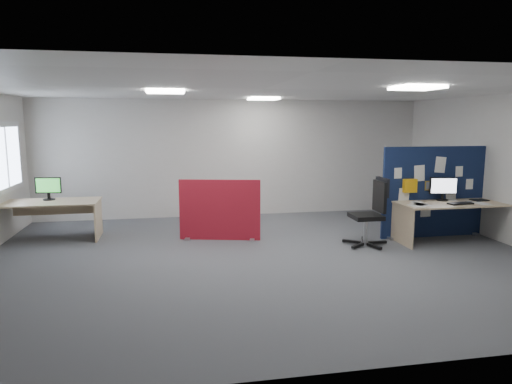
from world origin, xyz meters
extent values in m
plane|color=#52545A|center=(0.00, 0.00, 0.00)|extent=(9.00, 9.00, 0.00)
cube|color=white|center=(0.00, 0.00, 2.70)|extent=(9.00, 7.00, 0.02)
cube|color=silver|center=(0.00, 3.50, 1.35)|extent=(9.00, 0.02, 2.70)
cube|color=silver|center=(0.00, -3.50, 1.35)|extent=(9.00, 0.02, 2.70)
cube|color=white|center=(-4.44, 2.00, 1.55)|extent=(0.06, 1.70, 1.30)
cube|color=white|center=(-4.42, 2.00, 1.55)|extent=(0.02, 1.50, 1.10)
cube|color=white|center=(2.00, -1.00, 2.67)|extent=(0.60, 0.60, 0.04)
cube|color=white|center=(-1.50, 0.50, 2.67)|extent=(0.60, 0.60, 0.04)
cube|color=white|center=(0.50, 2.50, 2.67)|extent=(0.60, 0.60, 0.04)
cube|color=#101D3B|center=(3.48, 0.77, 0.87)|extent=(2.10, 0.06, 1.74)
cube|color=#A0A0A5|center=(2.58, 0.77, 0.02)|extent=(0.08, 0.30, 0.04)
cube|color=#A0A0A5|center=(4.38, 0.77, 0.02)|extent=(0.08, 0.30, 0.04)
cube|color=white|center=(2.70, 0.74, 1.25)|extent=(0.15, 0.01, 0.20)
cube|color=white|center=(3.13, 0.74, 1.24)|extent=(0.21, 0.01, 0.30)
cube|color=white|center=(3.56, 0.74, 1.39)|extent=(0.21, 0.01, 0.30)
cube|color=white|center=(3.96, 0.74, 1.26)|extent=(0.15, 0.01, 0.20)
cube|color=white|center=(2.84, 0.74, 0.81)|extent=(0.21, 0.01, 0.30)
cube|color=white|center=(3.82, 0.74, 0.75)|extent=(0.21, 0.01, 0.30)
cube|color=white|center=(4.20, 0.74, 1.01)|extent=(0.15, 0.01, 0.20)
cube|color=white|center=(3.30, 0.74, 0.55)|extent=(0.21, 0.01, 0.30)
cube|color=gold|center=(3.38, 0.74, 1.00)|extent=(0.24, 0.01, 0.18)
cube|color=#EFA50F|center=(2.93, 0.69, 1.02)|extent=(0.25, 0.10, 0.25)
cube|color=tan|center=(3.58, 0.37, 0.71)|extent=(1.96, 0.87, 0.03)
cube|color=tan|center=(2.63, 0.37, 0.35)|extent=(0.03, 0.80, 0.70)
cube|color=tan|center=(4.53, 0.37, 0.35)|extent=(0.03, 0.80, 0.70)
cube|color=tan|center=(3.58, 0.78, 0.55)|extent=(1.77, 0.02, 0.30)
cylinder|color=black|center=(3.55, 0.60, 0.74)|extent=(0.21, 0.21, 0.02)
cube|color=black|center=(3.55, 0.60, 0.80)|extent=(0.05, 0.04, 0.11)
cube|color=black|center=(3.55, 0.60, 1.01)|extent=(0.50, 0.14, 0.32)
cube|color=silver|center=(3.55, 0.58, 1.01)|extent=(0.45, 0.10, 0.28)
cube|color=black|center=(3.65, 0.20, 0.74)|extent=(0.47, 0.24, 0.02)
cube|color=#A0A0A5|center=(3.89, 0.29, 0.74)|extent=(0.11, 0.07, 0.03)
cube|color=black|center=(4.25, 0.49, 0.74)|extent=(0.29, 0.24, 0.01)
cube|color=#AB162B|center=(-0.58, 1.28, 0.57)|extent=(1.49, 0.41, 1.14)
cube|color=#A0A0A5|center=(-1.18, 1.28, 0.02)|extent=(0.08, 0.30, 0.04)
cube|color=#A0A0A5|center=(0.03, 1.28, 0.02)|extent=(0.08, 0.30, 0.04)
cube|color=tan|center=(-3.68, 1.86, 0.71)|extent=(1.74, 0.87, 0.03)
cube|color=tan|center=(-4.52, 1.86, 0.35)|extent=(0.03, 0.80, 0.70)
cube|color=tan|center=(-2.84, 1.86, 0.35)|extent=(0.03, 0.80, 0.70)
cube|color=tan|center=(-3.68, 2.26, 0.55)|extent=(1.57, 0.02, 0.30)
cylinder|color=black|center=(-3.74, 2.04, 0.74)|extent=(0.22, 0.22, 0.02)
cube|color=black|center=(-3.74, 2.04, 0.80)|extent=(0.05, 0.04, 0.11)
cube|color=black|center=(-3.74, 2.04, 1.01)|extent=(0.48, 0.09, 0.30)
cube|color=green|center=(-3.74, 2.02, 1.01)|extent=(0.43, 0.06, 0.26)
cube|color=black|center=(2.18, 0.39, 0.04)|extent=(0.33, 0.06, 0.04)
cube|color=black|center=(2.02, 0.62, 0.04)|extent=(0.16, 0.33, 0.04)
cube|color=black|center=(1.74, 0.54, 0.04)|extent=(0.30, 0.24, 0.04)
cube|color=black|center=(1.74, 0.25, 0.04)|extent=(0.30, 0.24, 0.04)
cube|color=black|center=(2.01, 0.16, 0.04)|extent=(0.15, 0.33, 0.04)
cylinder|color=#A0A0A5|center=(1.94, 0.39, 0.28)|extent=(0.07, 0.07, 0.47)
cube|color=black|center=(1.94, 0.39, 0.53)|extent=(0.51, 0.51, 0.08)
cube|color=black|center=(2.18, 0.39, 0.89)|extent=(0.06, 0.47, 0.55)
cube|color=black|center=(2.23, 0.39, 1.05)|extent=(0.07, 0.42, 0.33)
cube|color=white|center=(2.90, 0.34, 0.73)|extent=(0.23, 0.31, 0.00)
cube|color=white|center=(2.99, 0.50, 0.73)|extent=(0.26, 0.33, 0.00)
cube|color=white|center=(4.08, 0.20, 0.73)|extent=(0.23, 0.31, 0.00)
cube|color=white|center=(2.78, 0.18, 0.73)|extent=(0.21, 0.30, 0.00)
cube|color=white|center=(3.74, 0.69, 0.73)|extent=(0.22, 0.31, 0.00)
cube|color=white|center=(2.98, 0.25, 0.73)|extent=(0.23, 0.31, 0.00)
camera|label=1|loc=(-1.44, -7.05, 2.20)|focal=32.00mm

